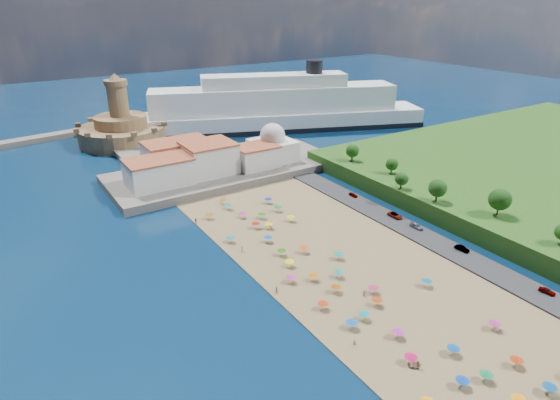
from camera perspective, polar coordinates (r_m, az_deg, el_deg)
ground at (r=123.58m, az=4.75°, el=-7.73°), size 700.00×700.00×0.00m
terrace at (r=184.22m, az=-6.52°, el=3.59°), size 90.00×36.00×3.00m
jetty at (r=208.06m, az=-16.34°, el=5.04°), size 18.00×70.00×2.40m
waterfront_buildings at (r=177.72m, az=-10.48°, el=4.76°), size 57.00×29.00×11.00m
domed_building at (r=189.34m, az=-0.91°, el=6.68°), size 16.00×16.00×15.00m
fortress at (r=234.50m, az=-18.73°, el=8.19°), size 40.00×40.00×32.40m
cruise_ship at (r=245.85m, az=-0.68°, el=10.94°), size 154.84×79.07×34.36m
beach_parasols at (r=114.96m, az=7.38°, el=-9.23°), size 31.94×116.11×2.20m
beachgoers at (r=115.49m, az=2.45°, el=-9.45°), size 27.80×93.33×1.90m
parked_cars at (r=144.13m, az=16.77°, el=-3.29°), size 2.38×71.85×1.37m
hillside_trees at (r=147.84m, az=22.58°, el=0.29°), size 13.83×109.56×8.15m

